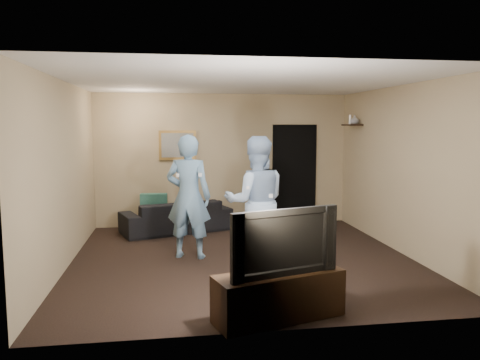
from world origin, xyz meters
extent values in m
plane|color=black|center=(0.00, 0.00, 0.00)|extent=(5.00, 5.00, 0.00)
cube|color=silver|center=(0.00, 0.00, 2.60)|extent=(5.00, 5.00, 0.04)
cube|color=tan|center=(0.00, 2.50, 1.30)|extent=(5.00, 0.04, 2.60)
cube|color=tan|center=(0.00, -2.50, 1.30)|extent=(5.00, 0.04, 2.60)
cube|color=tan|center=(-2.50, 0.00, 1.30)|extent=(0.04, 5.00, 2.60)
cube|color=tan|center=(2.50, 0.00, 1.30)|extent=(0.04, 5.00, 2.60)
imported|color=black|center=(-0.95, 1.97, 0.29)|extent=(2.16, 1.40, 0.59)
cube|color=#1A4E45|center=(-1.36, 1.97, 0.48)|extent=(0.50, 0.20, 0.49)
cube|color=olive|center=(-0.90, 2.48, 1.60)|extent=(0.72, 0.05, 0.57)
cube|color=slate|center=(-0.90, 2.45, 1.60)|extent=(0.62, 0.01, 0.47)
cube|color=black|center=(1.45, 2.47, 1.00)|extent=(0.90, 0.06, 2.00)
cube|color=silver|center=(0.85, 2.48, 1.30)|extent=(0.08, 0.02, 0.12)
cube|color=black|center=(2.39, 1.80, 1.99)|extent=(0.20, 0.60, 0.03)
imported|color=#9F9FA4|center=(2.39, 1.68, 2.09)|extent=(0.19, 0.19, 0.17)
cylinder|color=silver|center=(2.39, 1.90, 2.09)|extent=(0.06, 0.06, 0.18)
cube|color=black|center=(0.03, -2.23, 0.25)|extent=(1.42, 0.80, 0.48)
imported|color=black|center=(0.03, -2.23, 0.83)|extent=(1.17, 0.49, 0.68)
imported|color=#6A95B9|center=(-0.78, 0.19, 0.93)|extent=(0.78, 0.62, 1.85)
cube|color=white|center=(-0.94, -0.03, 1.28)|extent=(0.04, 0.14, 0.04)
cube|color=white|center=(-0.62, -0.03, 1.28)|extent=(0.05, 0.09, 0.05)
imported|color=#90ADD1|center=(0.13, -0.37, 0.92)|extent=(0.94, 0.76, 1.84)
cube|color=white|center=(-0.03, -0.59, 1.16)|extent=(0.04, 0.14, 0.04)
cube|color=white|center=(0.29, -0.59, 1.04)|extent=(0.05, 0.09, 0.05)
camera|label=1|loc=(-1.05, -6.73, 1.98)|focal=35.00mm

